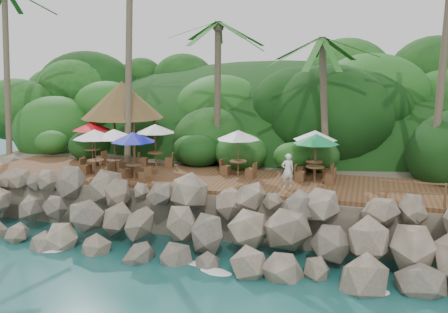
% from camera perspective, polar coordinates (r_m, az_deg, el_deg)
% --- Properties ---
extents(ground, '(140.00, 140.00, 0.00)m').
position_cam_1_polar(ground, '(19.52, -5.24, -13.09)').
color(ground, '#19514F').
rests_on(ground, ground).
extents(land_base, '(32.00, 25.20, 2.10)m').
position_cam_1_polar(land_base, '(33.91, 4.89, -0.85)').
color(land_base, gray).
rests_on(land_base, ground).
extents(jungle_hill, '(44.80, 28.00, 15.40)m').
position_cam_1_polar(jungle_hill, '(41.34, 7.03, -0.25)').
color(jungle_hill, '#143811').
rests_on(jungle_hill, ground).
extents(seawall, '(29.00, 4.00, 2.30)m').
position_cam_1_polar(seawall, '(20.84, -3.21, -8.09)').
color(seawall, gray).
rests_on(seawall, ground).
extents(terrace, '(26.00, 5.00, 0.20)m').
position_cam_1_polar(terrace, '(24.19, 0.00, -2.79)').
color(terrace, brown).
rests_on(terrace, land_base).
extents(jungle_foliage, '(44.00, 16.00, 12.00)m').
position_cam_1_polar(jungle_foliage, '(33.18, 4.51, -2.96)').
color(jungle_foliage, '#143811').
rests_on(jungle_foliage, ground).
extents(foam_line, '(25.20, 0.80, 0.06)m').
position_cam_1_polar(foam_line, '(19.76, -4.90, -12.68)').
color(foam_line, white).
rests_on(foam_line, ground).
extents(palapa, '(4.90, 4.90, 4.60)m').
position_cam_1_polar(palapa, '(29.70, -11.88, 6.54)').
color(palapa, brown).
rests_on(palapa, ground).
extents(dining_clusters, '(22.32, 5.38, 2.36)m').
position_cam_1_polar(dining_clusters, '(24.09, -1.96, 2.14)').
color(dining_clusters, brown).
rests_on(dining_clusters, terrace).
extents(waiter, '(0.69, 0.58, 1.60)m').
position_cam_1_polar(waiter, '(22.32, 7.50, -1.67)').
color(waiter, white).
rests_on(waiter, terrace).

